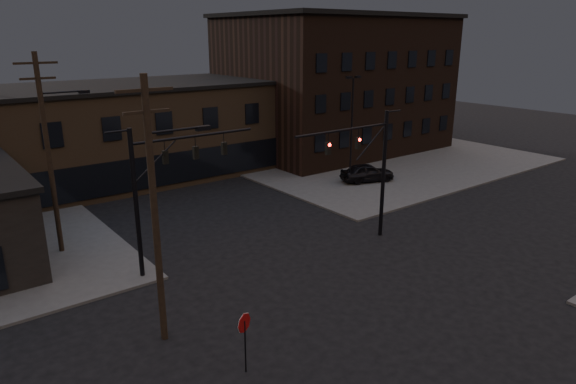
{
  "coord_description": "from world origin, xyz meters",
  "views": [
    {
      "loc": [
        -16.91,
        -16.23,
        12.34
      ],
      "look_at": [
        0.6,
        6.54,
        3.5
      ],
      "focal_mm": 32.0,
      "sensor_mm": 36.0,
      "label": 1
    }
  ],
  "objects_px": {
    "parked_car_lot_a": "(367,172)",
    "parked_car_lot_b": "(309,148)",
    "car_crossing": "(144,176)",
    "traffic_signal_near": "(371,163)",
    "stop_sign": "(245,329)",
    "traffic_signal_far": "(159,183)"
  },
  "relations": [
    {
      "from": "parked_car_lot_b",
      "to": "car_crossing",
      "type": "distance_m",
      "value": 18.38
    },
    {
      "from": "car_crossing",
      "to": "parked_car_lot_b",
      "type": "bearing_deg",
      "value": -24.1
    },
    {
      "from": "traffic_signal_near",
      "to": "parked_car_lot_b",
      "type": "relative_size",
      "value": 1.86
    },
    {
      "from": "traffic_signal_far",
      "to": "parked_car_lot_b",
      "type": "bearing_deg",
      "value": 34.77
    },
    {
      "from": "traffic_signal_near",
      "to": "stop_sign",
      "type": "height_order",
      "value": "traffic_signal_near"
    },
    {
      "from": "traffic_signal_near",
      "to": "parked_car_lot_a",
      "type": "relative_size",
      "value": 1.73
    },
    {
      "from": "parked_car_lot_a",
      "to": "parked_car_lot_b",
      "type": "relative_size",
      "value": 1.07
    },
    {
      "from": "stop_sign",
      "to": "car_crossing",
      "type": "distance_m",
      "value": 27.86
    },
    {
      "from": "traffic_signal_near",
      "to": "car_crossing",
      "type": "bearing_deg",
      "value": 106.84
    },
    {
      "from": "traffic_signal_far",
      "to": "stop_sign",
      "type": "xyz_separation_m",
      "value": [
        -1.28,
        -9.99,
        -3.17
      ]
    },
    {
      "from": "traffic_signal_near",
      "to": "traffic_signal_far",
      "type": "xyz_separation_m",
      "value": [
        -12.07,
        3.5,
        0.08
      ]
    },
    {
      "from": "stop_sign",
      "to": "traffic_signal_near",
      "type": "bearing_deg",
      "value": 25.9
    },
    {
      "from": "car_crossing",
      "to": "traffic_signal_near",
      "type": "bearing_deg",
      "value": -97.1
    },
    {
      "from": "stop_sign",
      "to": "parked_car_lot_a",
      "type": "xyz_separation_m",
      "value": [
        22.62,
        15.52,
        -0.91
      ]
    },
    {
      "from": "parked_car_lot_a",
      "to": "parked_car_lot_b",
      "type": "distance_m",
      "value": 11.7
    },
    {
      "from": "stop_sign",
      "to": "parked_car_lot_a",
      "type": "bearing_deg",
      "value": 34.46
    },
    {
      "from": "traffic_signal_near",
      "to": "stop_sign",
      "type": "distance_m",
      "value": 15.17
    },
    {
      "from": "parked_car_lot_b",
      "to": "car_crossing",
      "type": "relative_size",
      "value": 0.94
    },
    {
      "from": "stop_sign",
      "to": "parked_car_lot_b",
      "type": "relative_size",
      "value": 0.58
    },
    {
      "from": "parked_car_lot_b",
      "to": "traffic_signal_near",
      "type": "bearing_deg",
      "value": 169.72
    },
    {
      "from": "parked_car_lot_b",
      "to": "stop_sign",
      "type": "bearing_deg",
      "value": 157.07
    },
    {
      "from": "traffic_signal_far",
      "to": "parked_car_lot_a",
      "type": "bearing_deg",
      "value": 14.54
    }
  ]
}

